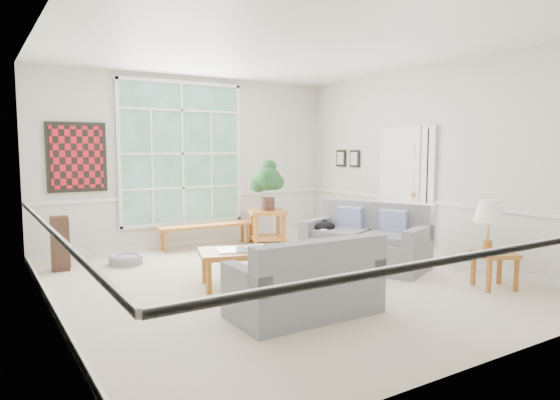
{
  "coord_description": "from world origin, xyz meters",
  "views": [
    {
      "loc": [
        -3.42,
        -5.41,
        1.73
      ],
      "look_at": [
        0.1,
        0.2,
        1.05
      ],
      "focal_mm": 32.0,
      "sensor_mm": 36.0,
      "label": 1
    }
  ],
  "objects_px": {
    "loveseat_right": "(365,235)",
    "loveseat_front": "(304,275)",
    "end_table": "(267,227)",
    "side_table": "(494,270)",
    "coffee_table": "(249,267)"
  },
  "relations": [
    {
      "from": "loveseat_right",
      "to": "loveseat_front",
      "type": "relative_size",
      "value": 1.13
    },
    {
      "from": "loveseat_right",
      "to": "end_table",
      "type": "relative_size",
      "value": 2.76
    },
    {
      "from": "side_table",
      "to": "loveseat_right",
      "type": "bearing_deg",
      "value": 109.57
    },
    {
      "from": "loveseat_front",
      "to": "end_table",
      "type": "xyz_separation_m",
      "value": [
        1.63,
        3.51,
        -0.1
      ]
    },
    {
      "from": "loveseat_front",
      "to": "coffee_table",
      "type": "distance_m",
      "value": 1.31
    },
    {
      "from": "loveseat_right",
      "to": "side_table",
      "type": "bearing_deg",
      "value": -94.62
    },
    {
      "from": "loveseat_front",
      "to": "side_table",
      "type": "distance_m",
      "value": 2.62
    },
    {
      "from": "end_table",
      "to": "coffee_table",
      "type": "bearing_deg",
      "value": -125.56
    },
    {
      "from": "loveseat_right",
      "to": "loveseat_front",
      "type": "xyz_separation_m",
      "value": [
        -1.96,
        -1.26,
        -0.05
      ]
    },
    {
      "from": "loveseat_front",
      "to": "side_table",
      "type": "relative_size",
      "value": 3.38
    },
    {
      "from": "loveseat_front",
      "to": "side_table",
      "type": "height_order",
      "value": "loveseat_front"
    },
    {
      "from": "coffee_table",
      "to": "side_table",
      "type": "relative_size",
      "value": 2.71
    },
    {
      "from": "coffee_table",
      "to": "end_table",
      "type": "xyz_separation_m",
      "value": [
        1.58,
        2.21,
        0.09
      ]
    },
    {
      "from": "loveseat_front",
      "to": "end_table",
      "type": "distance_m",
      "value": 3.88
    },
    {
      "from": "loveseat_front",
      "to": "coffee_table",
      "type": "height_order",
      "value": "loveseat_front"
    }
  ]
}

